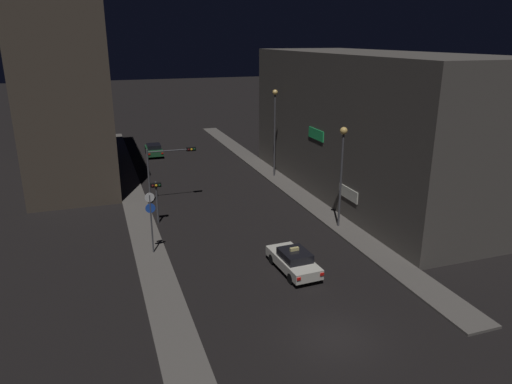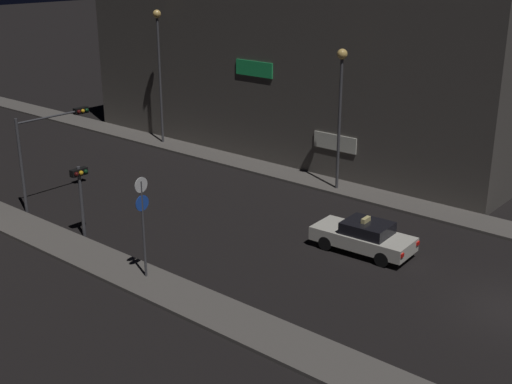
{
  "view_description": "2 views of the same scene",
  "coord_description": "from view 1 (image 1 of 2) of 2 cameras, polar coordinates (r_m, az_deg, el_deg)",
  "views": [
    {
      "loc": [
        -9.85,
        -17.01,
        13.74
      ],
      "look_at": [
        0.62,
        13.28,
        3.19
      ],
      "focal_mm": 33.17,
      "sensor_mm": 36.0,
      "label": 1
    },
    {
      "loc": [
        -22.73,
        -6.78,
        12.37
      ],
      "look_at": [
        0.13,
        12.4,
        1.72
      ],
      "focal_mm": 47.44,
      "sensor_mm": 36.0,
      "label": 2
    }
  ],
  "objects": [
    {
      "name": "ground_plane",
      "position": [
        23.98,
        9.42,
        -17.02
      ],
      "size": [
        300.0,
        300.0,
        0.0
      ],
      "primitive_type": "plane",
      "color": "black"
    },
    {
      "name": "sidewalk_left",
      "position": [
        45.51,
        -14.8,
        0.11
      ],
      "size": [
        2.09,
        56.64,
        0.15
      ],
      "primitive_type": "cube",
      "color": "#5B5651",
      "rests_on": "ground_plane"
    },
    {
      "name": "sidewalk_right",
      "position": [
        48.52,
        2.29,
        1.84
      ],
      "size": [
        2.09,
        56.64,
        0.15
      ],
      "primitive_type": "cube",
      "color": "#5B5651",
      "rests_on": "ground_plane"
    },
    {
      "name": "building_facade_left",
      "position": [
        50.98,
        -21.9,
        12.0
      ],
      "size": [
        7.63,
        20.93,
        18.69
      ],
      "color": "#473D33",
      "rests_on": "ground_plane"
    },
    {
      "name": "building_facade_right",
      "position": [
        43.65,
        13.22,
        7.86
      ],
      "size": [
        9.98,
        29.74,
        12.51
      ],
      "color": "#514C47",
      "rests_on": "ground_plane"
    },
    {
      "name": "taxi",
      "position": [
        29.26,
        4.56,
        -8.23
      ],
      "size": [
        2.02,
        4.54,
        1.62
      ],
      "color": "silver",
      "rests_on": "ground_plane"
    },
    {
      "name": "far_car",
      "position": [
        58.8,
        -12.23,
        5.02
      ],
      "size": [
        1.91,
        4.49,
        1.42
      ],
      "color": "#1E512D",
      "rests_on": "ground_plane"
    },
    {
      "name": "traffic_light_overhead",
      "position": [
        41.11,
        -10.59,
        3.5
      ],
      "size": [
        4.23,
        0.42,
        4.8
      ],
      "color": "#47474C",
      "rests_on": "ground_plane"
    },
    {
      "name": "traffic_light_left_kerb",
      "position": [
        36.68,
        -11.91,
        -0.17
      ],
      "size": [
        0.8,
        0.42,
        3.34
      ],
      "color": "#47474C",
      "rests_on": "ground_plane"
    },
    {
      "name": "sign_pole_left",
      "position": [
        31.34,
        -12.55,
        -2.89
      ],
      "size": [
        0.64,
        0.1,
        4.16
      ],
      "color": "#47474C",
      "rests_on": "sidewalk_left"
    },
    {
      "name": "street_lamp_near_block",
      "position": [
        34.73,
        10.35,
        4.08
      ],
      "size": [
        0.55,
        0.55,
        7.53
      ],
      "color": "#47474C",
      "rests_on": "sidewalk_right"
    },
    {
      "name": "street_lamp_far_block",
      "position": [
        47.45,
        2.28,
        8.86
      ],
      "size": [
        0.53,
        0.53,
        8.71
      ],
      "color": "#47474C",
      "rests_on": "sidewalk_right"
    }
  ]
}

